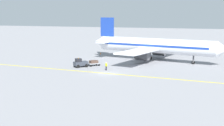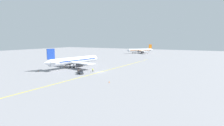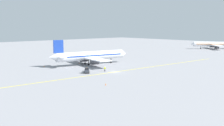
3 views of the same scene
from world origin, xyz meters
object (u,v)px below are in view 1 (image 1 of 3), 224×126
object	(u,v)px
baggage_cart_trailing	(94,63)
traffic_cone_by_wingtip	(151,57)
airplane_at_gate	(154,46)
ground_crew_worker	(106,66)
traffic_cone_mid_apron	(100,53)
baggage_tug_dark	(80,63)

from	to	relation	value
baggage_cart_trailing	traffic_cone_by_wingtip	xyz separation A→B (m)	(-17.50, 9.03, -0.49)
airplane_at_gate	ground_crew_worker	bearing A→B (deg)	-20.51
airplane_at_gate	traffic_cone_by_wingtip	bearing A→B (deg)	-161.72
ground_crew_worker	traffic_cone_by_wingtip	world-z (taller)	ground_crew_worker
traffic_cone_by_wingtip	airplane_at_gate	bearing A→B (deg)	18.28
ground_crew_worker	traffic_cone_mid_apron	distance (m)	25.96
airplane_at_gate	ground_crew_worker	xyz separation A→B (m)	(16.34, -6.11, -2.80)
baggage_tug_dark	traffic_cone_by_wingtip	world-z (taller)	baggage_tug_dark
ground_crew_worker	baggage_tug_dark	bearing A→B (deg)	-103.42
baggage_tug_dark	traffic_cone_by_wingtip	size ratio (longest dim) A/B	5.97
traffic_cone_mid_apron	traffic_cone_by_wingtip	world-z (taller)	same
airplane_at_gate	traffic_cone_by_wingtip	distance (m)	6.60
airplane_at_gate	traffic_cone_mid_apron	xyz separation A→B (m)	(-7.11, -17.22, -3.43)
airplane_at_gate	traffic_cone_by_wingtip	size ratio (longest dim) A/B	64.31
baggage_cart_trailing	traffic_cone_mid_apron	bearing A→B (deg)	-161.57
airplane_at_gate	ground_crew_worker	distance (m)	17.67
traffic_cone_by_wingtip	baggage_cart_trailing	bearing A→B (deg)	-27.30
traffic_cone_by_wingtip	traffic_cone_mid_apron	bearing A→B (deg)	-96.49
airplane_at_gate	baggage_tug_dark	xyz separation A→B (m)	(14.73, -12.85, -2.81)
ground_crew_worker	traffic_cone_by_wingtip	xyz separation A→B (m)	(-21.69, 4.34, -0.63)
airplane_at_gate	baggage_tug_dark	size ratio (longest dim) A/B	10.77
baggage_cart_trailing	traffic_cone_mid_apron	xyz separation A→B (m)	(-19.26, -6.42, -0.49)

